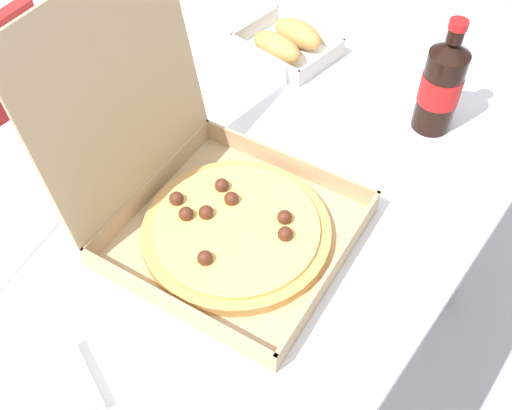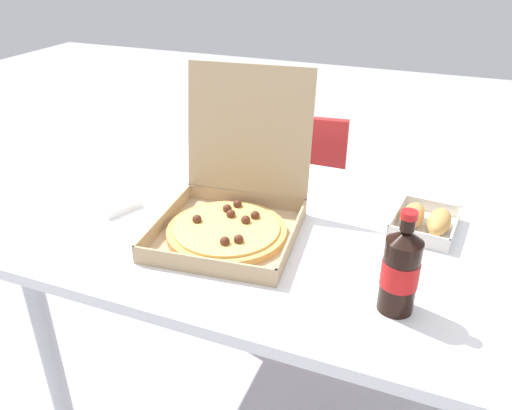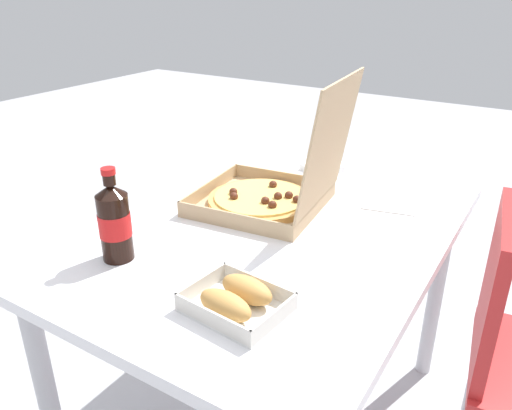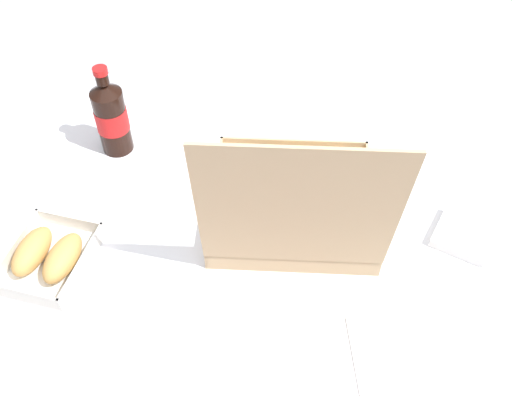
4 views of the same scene
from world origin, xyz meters
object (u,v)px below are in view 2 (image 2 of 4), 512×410
Objects in this scene: pizza_box_open at (231,212)px; cola_bottle at (400,270)px; bread_side_box at (425,220)px; paper_menu at (197,174)px; chair at (299,193)px; napkin_pile at (115,204)px.

pizza_box_open is 1.93× the size of cola_bottle.
bread_side_box is 0.71m from paper_menu.
pizza_box_open is 0.50m from bread_side_box.
cola_bottle is (-0.02, -0.35, 0.07)m from bread_side_box.
napkin_pile is (-0.31, -0.73, 0.25)m from chair.
cola_bottle is at bearing -20.19° from pizza_box_open.
chair reaches higher than paper_menu.
pizza_box_open is at bearing 159.81° from cola_bottle.
chair is at bearing 92.97° from pizza_box_open.
bread_side_box is at bearing 22.32° from pizza_box_open.
cola_bottle is 2.04× the size of napkin_pile.
chair reaches higher than bread_side_box.
cola_bottle is 1.07× the size of paper_menu.
chair is at bearing 133.02° from bread_side_box.
paper_menu is at bearing 147.65° from cola_bottle.
pizza_box_open is at bearing -157.68° from bread_side_box.
bread_side_box is 1.85× the size of napkin_pile.
pizza_box_open is at bearing -87.03° from chair.
chair is 7.55× the size of napkin_pile.
napkin_pile is (-0.79, 0.15, -0.08)m from cola_bottle.
bread_side_box is at bearing 13.55° from napkin_pile.
chair is at bearing 66.59° from napkin_pile.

